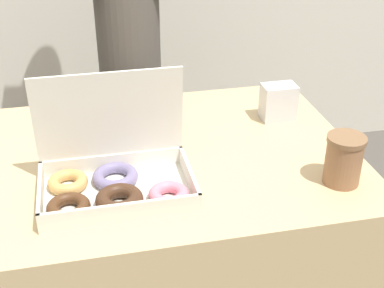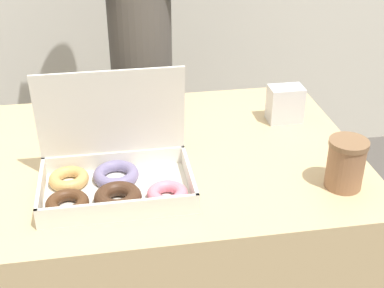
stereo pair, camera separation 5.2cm
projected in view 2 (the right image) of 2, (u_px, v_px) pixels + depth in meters
table at (153, 262)px, 1.53m from camera, size 1.07×0.73×0.72m
donut_box at (112, 176)px, 1.19m from camera, size 0.34×0.23×0.26m
coffee_cup at (346, 164)px, 1.20m from camera, size 0.09×0.09×0.12m
napkin_holder at (285, 104)px, 1.50m from camera, size 0.09×0.06×0.10m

